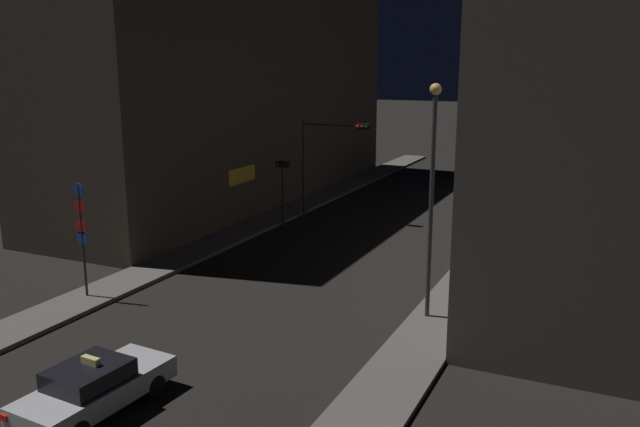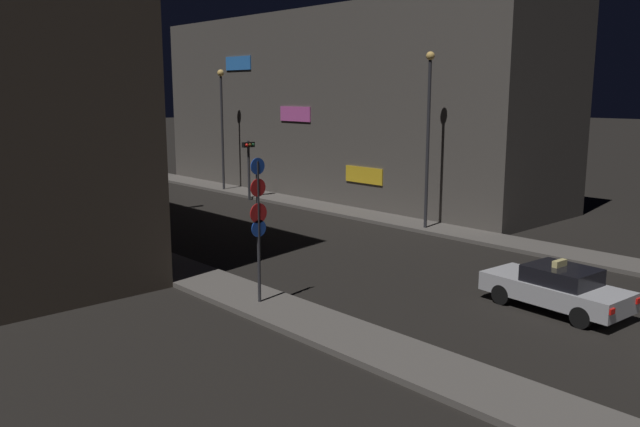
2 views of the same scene
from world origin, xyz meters
The scene contains 11 objects.
sidewalk_left centered at (-6.60, 26.84, 0.09)m, with size 2.14×57.69×0.17m, color #5B5651.
sidewalk_right centered at (6.60, 26.84, 0.09)m, with size 2.14×57.69×0.17m, color #5B5651.
building_facade_left centered at (-11.77, 31.31, 8.03)m, with size 8.29×31.96×16.07m.
building_facade_right centered at (11.74, 26.76, 5.79)m, with size 8.22×29.58×11.59m.
taxi centered at (-0.15, 5.17, 0.74)m, with size 2.10×4.56×1.62m.
traffic_light_overhead centered at (-3.75, 28.19, 4.20)m, with size 4.26×0.42×5.87m.
traffic_light_left_kerb centered at (-5.28, 25.52, 2.74)m, with size 0.80×0.42×3.83m.
traffic_light_right_kerb centered at (5.28, 28.47, 2.66)m, with size 0.80×0.42×3.71m.
sign_pole_left centered at (-6.70, 11.62, 2.85)m, with size 0.62×0.10×4.54m.
street_lamp_near_block centered at (6.13, 15.25, 5.18)m, with size 0.41×0.41×8.35m.
street_lamp_far_block centered at (6.07, 32.49, 5.24)m, with size 0.46×0.46×7.95m.
Camera 1 is at (12.11, -6.86, 9.22)m, focal length 36.95 mm.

